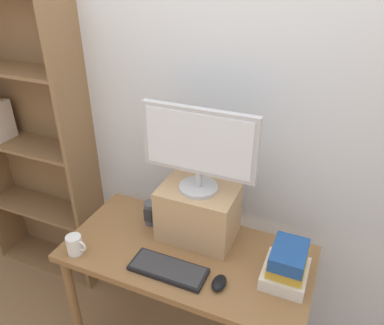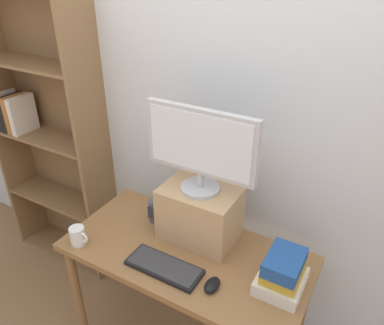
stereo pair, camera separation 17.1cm
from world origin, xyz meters
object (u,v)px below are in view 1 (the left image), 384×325
object	(u,v)px
desk	(187,265)
riser_box	(198,213)
book_stack	(287,265)
coffee_mug	(75,245)
bookshelf_unit	(29,141)
keyboard	(168,269)
desk_speaker	(151,213)
computer_monitor	(199,147)
computer_mouse	(219,283)

from	to	relation	value
desk	riser_box	distance (m)	0.28
riser_box	book_stack	bearing A→B (deg)	-14.66
coffee_mug	bookshelf_unit	bearing A→B (deg)	145.06
desk	keyboard	xyz separation A→B (m)	(-0.03, -0.16, 0.11)
bookshelf_unit	desk_speaker	size ratio (longest dim) A/B	14.54
bookshelf_unit	desk_speaker	xyz separation A→B (m)	(1.01, -0.18, -0.17)
book_stack	coffee_mug	xyz separation A→B (m)	(-1.01, -0.24, -0.04)
computer_monitor	coffee_mug	size ratio (longest dim) A/B	5.16
bookshelf_unit	riser_box	distance (m)	1.31
keyboard	desk_speaker	world-z (taller)	desk_speaker
riser_box	book_stack	size ratio (longest dim) A/B	1.68
book_stack	desk	bearing A→B (deg)	-179.04
book_stack	desk_speaker	bearing A→B (deg)	170.94
riser_box	computer_mouse	size ratio (longest dim) A/B	3.75
bookshelf_unit	computer_mouse	xyz separation A→B (m)	(1.52, -0.46, -0.23)
coffee_mug	desk_speaker	world-z (taller)	desk_speaker
riser_box	keyboard	xyz separation A→B (m)	(-0.03, -0.30, -0.14)
book_stack	coffee_mug	bearing A→B (deg)	-166.72
desk	coffee_mug	size ratio (longest dim) A/B	11.39
desk	computer_mouse	distance (m)	0.30
computer_monitor	coffee_mug	xyz separation A→B (m)	(-0.52, -0.37, -0.49)
riser_box	computer_mouse	bearing A→B (deg)	-52.19
computer_mouse	bookshelf_unit	bearing A→B (deg)	163.14
coffee_mug	computer_monitor	bearing A→B (deg)	35.15
computer_mouse	coffee_mug	distance (m)	0.75
bookshelf_unit	keyboard	world-z (taller)	bookshelf_unit
desk_speaker	bookshelf_unit	bearing A→B (deg)	170.04
keyboard	desk_speaker	bearing A→B (deg)	130.65
bookshelf_unit	book_stack	size ratio (longest dim) A/B	8.63
riser_box	computer_monitor	bearing A→B (deg)	-90.00
computer_monitor	book_stack	world-z (taller)	computer_monitor
keyboard	bookshelf_unit	bearing A→B (deg)	159.57
keyboard	coffee_mug	world-z (taller)	coffee_mug
computer_monitor	desk_speaker	bearing A→B (deg)	-179.22
computer_monitor	bookshelf_unit	bearing A→B (deg)	172.35
computer_mouse	coffee_mug	world-z (taller)	coffee_mug
desk	computer_mouse	size ratio (longest dim) A/B	12.15
computer_monitor	desk_speaker	xyz separation A→B (m)	(-0.28, -0.00, -0.47)
computer_mouse	book_stack	distance (m)	0.32
riser_box	keyboard	size ratio (longest dim) A/B	1.04
computer_mouse	book_stack	xyz separation A→B (m)	(0.27, 0.16, 0.07)
bookshelf_unit	riser_box	size ratio (longest dim) A/B	5.15
bookshelf_unit	computer_monitor	world-z (taller)	bookshelf_unit
riser_box	coffee_mug	xyz separation A→B (m)	(-0.52, -0.37, -0.10)
computer_mouse	riser_box	bearing A→B (deg)	127.81
desk	computer_monitor	xyz separation A→B (m)	(0.01, 0.14, 0.64)
bookshelf_unit	computer_mouse	world-z (taller)	bookshelf_unit
coffee_mug	desk_speaker	bearing A→B (deg)	56.72
riser_box	coffee_mug	world-z (taller)	riser_box
keyboard	coffee_mug	xyz separation A→B (m)	(-0.49, -0.07, 0.04)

